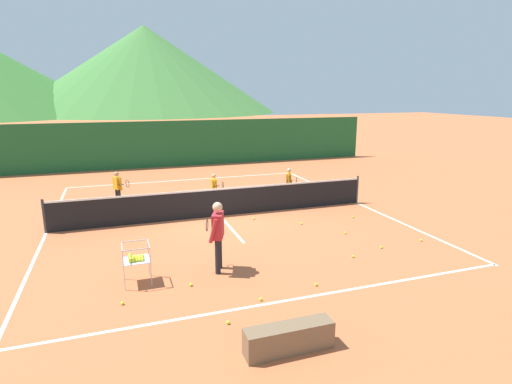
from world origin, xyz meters
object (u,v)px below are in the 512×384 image
object	(u,v)px
student_1	(214,187)
tennis_ball_10	(316,284)
tennis_ball_2	(228,322)
tennis_ball_9	(122,303)
tennis_net	(220,202)
tennis_ball_6	(381,247)
instructor	(218,230)
student_0	(118,185)
tennis_ball_0	(191,285)
tennis_ball_3	(353,217)
tennis_ball_11	(261,299)
tennis_ball_5	(421,240)
tennis_ball_4	(254,218)
tennis_ball_1	(353,256)
student_2	(289,181)
tennis_ball_8	(301,223)
ball_cart	(136,258)
courtside_bench	(289,338)
tennis_ball_7	(345,233)

from	to	relation	value
student_1	tennis_ball_10	distance (m)	7.24
tennis_ball_2	tennis_ball_9	world-z (taller)	same
tennis_net	tennis_ball_6	xyz separation A→B (m)	(3.40, -4.38, -0.47)
instructor	tennis_ball_6	xyz separation A→B (m)	(4.53, -0.05, -0.98)
student_1	student_0	bearing A→B (deg)	161.10
student_0	tennis_ball_2	bearing A→B (deg)	-79.50
tennis_ball_0	student_0	bearing A→B (deg)	100.20
tennis_ball_2	tennis_ball_3	bearing A→B (deg)	41.01
tennis_ball_10	tennis_ball_11	distance (m)	1.39
tennis_ball_0	tennis_ball_5	distance (m)	6.73
tennis_ball_2	tennis_ball_4	xyz separation A→B (m)	(2.50, 5.91, 0.00)
student_1	tennis_ball_1	world-z (taller)	student_1
tennis_ball_11	tennis_ball_10	bearing A→B (deg)	9.45
tennis_ball_2	tennis_ball_4	bearing A→B (deg)	67.10
student_0	tennis_ball_3	xyz separation A→B (m)	(7.44, -4.22, -0.74)
student_2	tennis_ball_4	xyz separation A→B (m)	(-2.14, -1.99, -0.73)
tennis_ball_8	tennis_ball_10	distance (m)	4.33
tennis_ball_0	tennis_ball_10	size ratio (longest dim) A/B	1.00
tennis_ball_8	tennis_ball_11	bearing A→B (deg)	-124.28
tennis_ball_6	tennis_ball_10	size ratio (longest dim) A/B	1.00
ball_cart	tennis_ball_2	size ratio (longest dim) A/B	13.22
student_0	tennis_ball_10	world-z (taller)	student_0
ball_cart	tennis_ball_1	xyz separation A→B (m)	(5.33, -0.31, -0.55)
tennis_ball_3	courtside_bench	bearing A→B (deg)	-129.44
tennis_ball_1	tennis_ball_2	bearing A→B (deg)	-152.86
tennis_ball_4	tennis_ball_9	bearing A→B (deg)	-133.50
tennis_ball_4	tennis_ball_7	distance (m)	3.11
tennis_ball_11	ball_cart	bearing A→B (deg)	144.59
tennis_ball_1	tennis_ball_9	size ratio (longest dim) A/B	1.00
tennis_ball_0	tennis_ball_4	world-z (taller)	same
student_1	tennis_ball_3	xyz separation A→B (m)	(4.05, -3.06, -0.70)
tennis_ball_2	tennis_ball_11	size ratio (longest dim) A/B	1.00
tennis_ball_6	tennis_ball_11	distance (m)	4.40
tennis_ball_8	tennis_net	bearing A→B (deg)	141.83
instructor	tennis_ball_4	xyz separation A→B (m)	(2.09, 3.58, -0.98)
student_1	tennis_ball_11	world-z (taller)	student_1
student_1	tennis_ball_9	world-z (taller)	student_1
tennis_ball_0	tennis_ball_4	distance (m)	5.06
tennis_ball_8	tennis_ball_10	bearing A→B (deg)	-110.87
tennis_ball_9	courtside_bench	distance (m)	3.55
tennis_ball_0	courtside_bench	bearing A→B (deg)	-68.83
tennis_ball_3	tennis_ball_11	size ratio (longest dim) A/B	1.00
tennis_ball_2	tennis_ball_6	size ratio (longest dim) A/B	1.00
student_2	tennis_ball_2	world-z (taller)	student_2
tennis_ball_8	courtside_bench	bearing A→B (deg)	-116.88
tennis_net	tennis_ball_11	distance (m)	6.10
ball_cart	tennis_ball_11	bearing A→B (deg)	-35.41
tennis_ball_0	tennis_ball_8	bearing A→B (deg)	37.42
tennis_ball_4	tennis_ball_6	world-z (taller)	same
tennis_ball_5	tennis_ball_7	size ratio (longest dim) A/B	1.00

